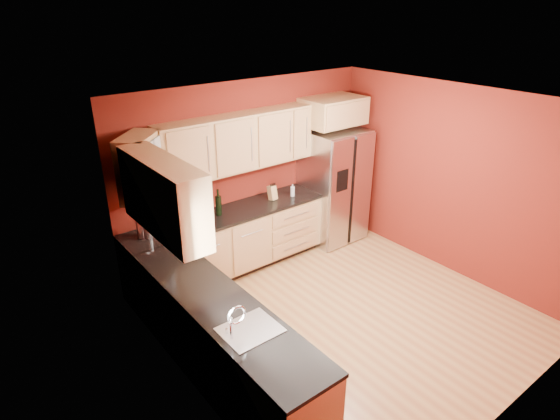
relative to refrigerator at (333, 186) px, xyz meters
name	(u,v)px	position (x,y,z in m)	size (l,w,h in m)	color
floor	(342,315)	(-1.35, -1.62, -0.89)	(4.00, 4.00, 0.00)	#B07444
ceiling	(356,104)	(-1.35, -1.62, 1.71)	(4.00, 4.00, 0.00)	silver
wall_back	(248,172)	(-1.35, 0.38, 0.41)	(4.00, 0.04, 2.60)	maroon
wall_front	(525,304)	(-1.35, -3.62, 0.41)	(4.00, 0.04, 2.60)	maroon
wall_left	(188,281)	(-3.35, -1.62, 0.41)	(0.04, 4.00, 2.60)	maroon
wall_right	(452,181)	(0.65, -1.62, 0.41)	(0.04, 4.00, 2.60)	maroon
base_cabinets_back	(229,245)	(-1.90, 0.07, -0.45)	(2.90, 0.60, 0.88)	tan
base_cabinets_left	(222,344)	(-3.05, -1.62, -0.45)	(0.60, 2.80, 0.88)	tan
countertop_back	(228,215)	(-1.90, 0.06, 0.01)	(2.90, 0.62, 0.04)	black
countertop_left	(221,305)	(-3.04, -1.62, 0.01)	(0.62, 2.80, 0.04)	black
upper_cabinets_back	(238,142)	(-1.60, 0.21, 0.94)	(2.30, 0.33, 0.75)	tan
upper_cabinets_left	(163,196)	(-3.19, -0.90, 0.94)	(0.33, 1.35, 0.75)	tan
corner_upper_cabinet	(141,167)	(-3.02, 0.04, 0.94)	(0.62, 0.33, 0.75)	tan
over_fridge_cabinet	(333,111)	(0.00, 0.07, 1.16)	(0.92, 0.60, 0.40)	tan
refrigerator	(333,186)	(0.00, 0.00, 0.00)	(0.90, 0.75, 1.78)	#B2B2B7
window	(218,280)	(-3.33, -2.12, 0.66)	(0.03, 0.90, 1.00)	white
sink_faucet	(250,316)	(-3.04, -2.12, 0.18)	(0.50, 0.42, 0.30)	silver
canister_left	(148,232)	(-3.03, 0.06, 0.12)	(0.11, 0.11, 0.17)	#B2B2B7
canister_right	(142,229)	(-3.07, 0.12, 0.14)	(0.13, 0.13, 0.22)	#B2B2B7
wine_bottle_a	(178,217)	(-2.64, 0.03, 0.21)	(0.08, 0.08, 0.36)	black
wine_bottle_b	(218,202)	(-2.01, 0.11, 0.21)	(0.08, 0.08, 0.36)	black
knife_block	(272,193)	(-1.13, 0.09, 0.13)	(0.10, 0.09, 0.21)	tan
soap_dispenser	(293,190)	(-0.82, 0.00, 0.12)	(0.06, 0.06, 0.18)	white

